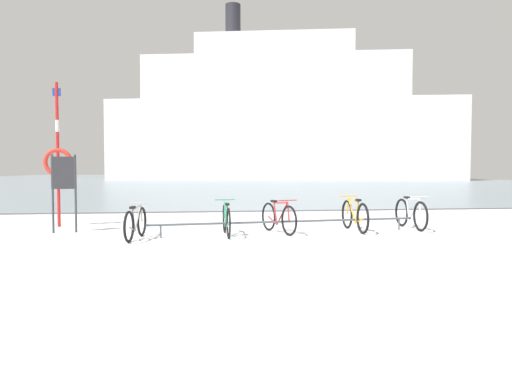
% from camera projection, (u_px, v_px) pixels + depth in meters
% --- Properties ---
extents(ground, '(80.00, 132.00, 0.08)m').
position_uv_depth(ground, '(209.00, 181.00, 60.50)').
color(ground, silver).
extents(bike_rack, '(6.32, 0.79, 0.31)m').
position_uv_depth(bike_rack, '(287.00, 222.00, 11.17)').
color(bike_rack, '#4C5156').
rests_on(bike_rack, ground).
extents(bicycle_0, '(0.46, 1.60, 0.76)m').
position_uv_depth(bicycle_0, '(136.00, 223.00, 10.30)').
color(bicycle_0, black).
rests_on(bicycle_0, ground).
extents(bicycle_1, '(0.46, 1.66, 0.79)m').
position_uv_depth(bicycle_1, '(226.00, 220.00, 10.84)').
color(bicycle_1, black).
rests_on(bicycle_1, ground).
extents(bicycle_2, '(0.64, 1.62, 0.80)m').
position_uv_depth(bicycle_2, '(278.00, 218.00, 11.25)').
color(bicycle_2, black).
rests_on(bicycle_2, ground).
extents(bicycle_3, '(0.46, 1.78, 0.83)m').
position_uv_depth(bicycle_3, '(355.00, 216.00, 11.62)').
color(bicycle_3, black).
rests_on(bicycle_3, ground).
extents(bicycle_4, '(0.46, 1.76, 0.84)m').
position_uv_depth(bicycle_4, '(411.00, 214.00, 12.07)').
color(bicycle_4, black).
rests_on(bicycle_4, ground).
extents(info_sign, '(0.55, 0.13, 1.82)m').
position_uv_depth(info_sign, '(64.00, 180.00, 11.28)').
color(info_sign, '#33383D').
rests_on(info_sign, ground).
extents(rescue_post, '(0.74, 0.11, 3.69)m').
position_uv_depth(rescue_post, '(58.00, 158.00, 12.43)').
color(rescue_post, red).
rests_on(rescue_post, ground).
extents(ferry_ship, '(47.35, 20.95, 23.90)m').
position_uv_depth(ferry_ship, '(280.00, 121.00, 66.57)').
color(ferry_ship, white).
rests_on(ferry_ship, ground).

